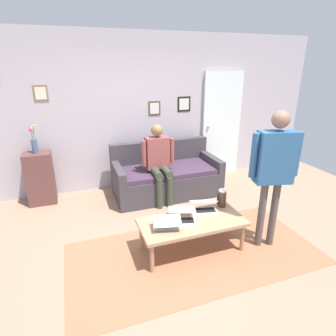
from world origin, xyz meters
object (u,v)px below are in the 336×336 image
laptop_left (204,208)px  french_press (222,198)px  laptop_center (182,217)px  person_standing (274,164)px  interior_door (221,125)px  coffee_table (192,224)px  side_shelf (40,178)px  person_seated (159,159)px  couch (166,177)px  laptop_right (167,224)px  flower_vase (34,143)px

laptop_left → french_press: (-0.28, -0.03, 0.07)m
laptop_left → laptop_center: bearing=20.3°
person_standing → interior_door: bearing=-106.0°
coffee_table → french_press: 0.58m
side_shelf → person_seated: size_ratio=0.67×
laptop_center → french_press: french_press is taller
coffee_table → couch: bearing=-98.3°
laptop_left → person_standing: 1.01m
laptop_right → side_shelf: 2.49m
couch → laptop_center: (0.35, 1.62, 0.15)m
laptop_right → person_standing: bearing=171.4°
coffee_table → person_standing: 1.19m
side_shelf → flower_vase: flower_vase is taller
laptop_center → flower_vase: size_ratio=0.90×
interior_door → person_seated: size_ratio=1.60×
person_standing → coffee_table: bearing=-13.2°
person_standing → person_seated: bearing=-62.0°
interior_door → laptop_center: interior_door is taller
laptop_center → flower_vase: 2.64m
couch → coffee_table: size_ratio=1.42×
laptop_right → flower_vase: bearing=-53.8°
laptop_right → person_standing: size_ratio=0.22×
couch → person_standing: 2.14m
laptop_center → laptop_right: (0.22, 0.07, -0.00)m
interior_door → couch: size_ratio=1.14×
coffee_table → side_shelf: 2.68m
coffee_table → person_standing: (-0.92, 0.22, 0.73)m
couch → laptop_left: 1.49m
laptop_left → side_shelf: size_ratio=0.46×
french_press → flower_vase: (2.32, -1.78, 0.49)m
person_standing → laptop_center: bearing=-13.9°
person_seated → person_standing: bearing=118.0°
interior_door → french_press: bearing=61.3°
interior_door → side_shelf: (3.41, 0.21, -0.60)m
laptop_center → couch: bearing=-102.3°
person_seated → coffee_table: bearing=88.3°
couch → laptop_right: 1.78m
coffee_table → person_seated: (-0.04, -1.43, 0.36)m
person_standing → person_seated: (0.87, -1.64, -0.36)m
coffee_table → french_press: size_ratio=4.90×
french_press → side_shelf: 2.92m
laptop_right → person_standing: person_standing is taller
french_press → person_standing: bearing=133.7°
side_shelf → person_seated: (-1.84, 0.56, 0.30)m
interior_door → french_press: (1.09, 1.99, -0.50)m
interior_door → side_shelf: 3.47m
coffee_table → side_shelf: size_ratio=1.48×
laptop_left → side_shelf: side_shelf is taller
laptop_center → laptop_right: size_ratio=1.08×
french_press → laptop_right: bearing=15.1°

